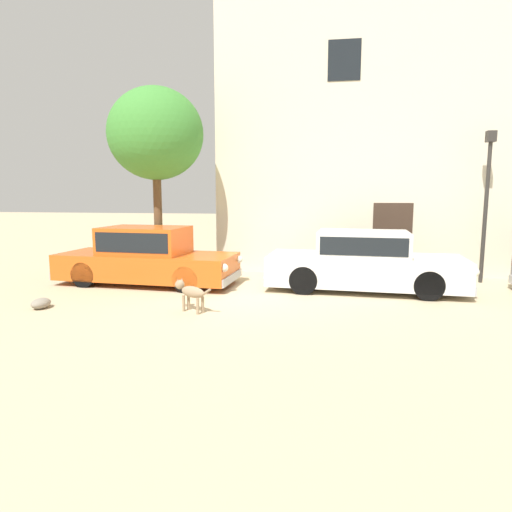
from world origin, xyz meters
name	(u,v)px	position (x,y,z in m)	size (l,w,h in m)	color
ground_plane	(247,295)	(0.00, 0.00, 0.00)	(80.00, 80.00, 0.00)	tan
parked_sedan_nearest	(147,256)	(-2.83, 0.86, 0.74)	(4.85, 2.02, 1.51)	#D15619
parked_sedan_second	(364,261)	(2.75, 0.96, 0.72)	(4.90, 2.03, 1.46)	silver
apartment_block	(454,129)	(5.92, 5.76, 4.46)	(14.83, 5.42, 8.93)	beige
stray_dog_spotted	(190,292)	(-0.87, -1.62, 0.41)	(0.93, 0.54, 0.65)	#997F60
street_lamp	(487,187)	(5.95, 2.42, 2.52)	(0.22, 0.22, 3.96)	#2D2B28
acacia_tree_left	(156,135)	(-2.88, 1.86, 3.97)	(2.65, 2.38, 5.25)	brown
rubble_pile	(41,303)	(-4.01, -1.89, 0.11)	(0.47, 0.34, 0.21)	gray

